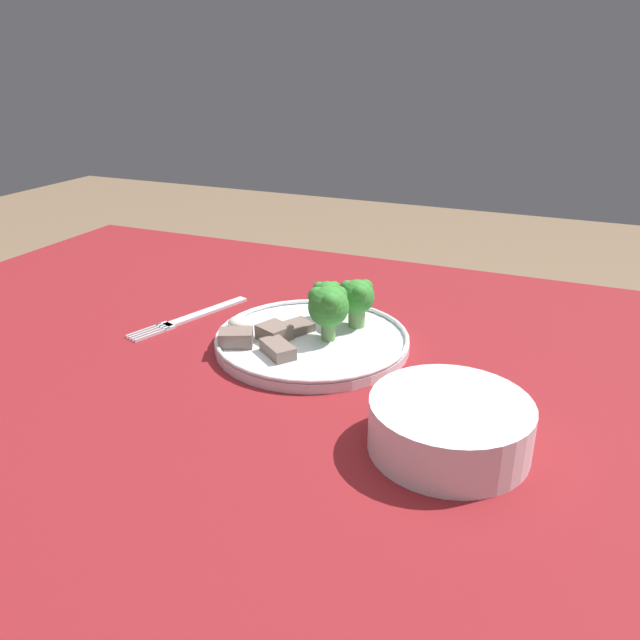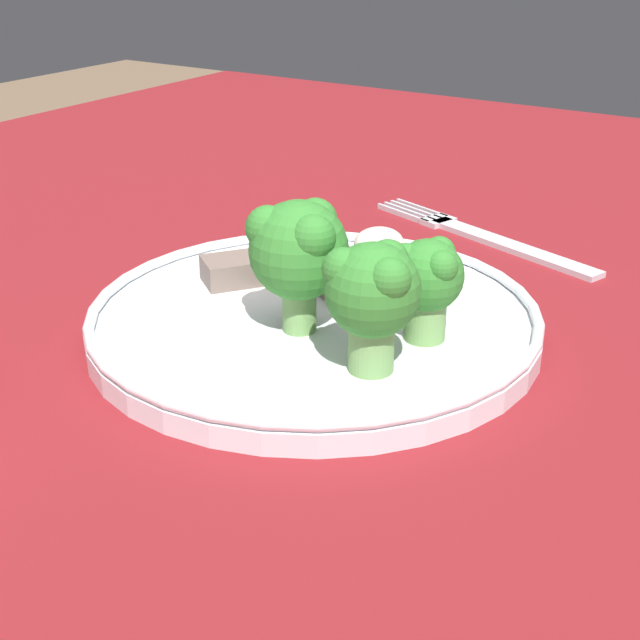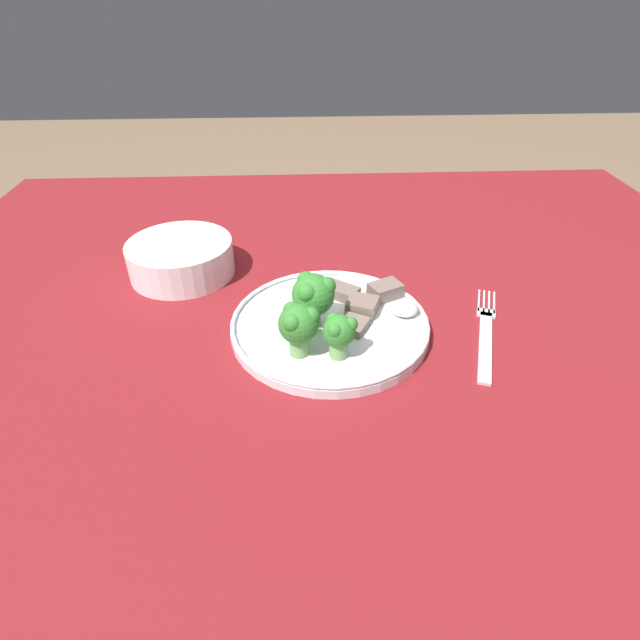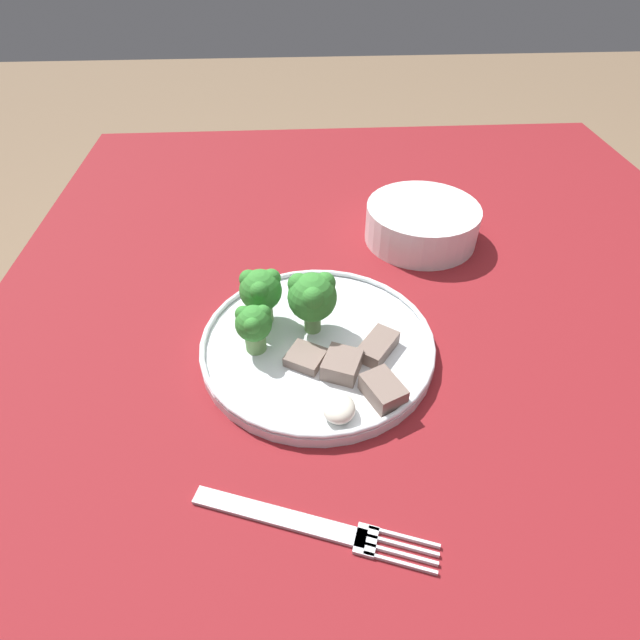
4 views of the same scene
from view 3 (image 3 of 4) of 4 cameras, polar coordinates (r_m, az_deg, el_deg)
ground_plane at (r=1.24m, az=1.32°, el=-25.34°), size 8.00×8.00×0.00m
table at (r=0.76m, az=1.93°, el=-2.10°), size 1.29×0.98×0.70m
dinner_plate at (r=0.63m, az=1.12°, el=-0.55°), size 0.25×0.25×0.02m
fork at (r=0.66m, az=18.39°, el=-1.40°), size 0.08×0.19×0.00m
cream_bowl at (r=0.77m, az=-15.57°, el=6.75°), size 0.15×0.15×0.05m
broccoli_floret_near_rim_left at (r=0.56m, az=2.19°, el=-1.39°), size 0.04×0.04×0.05m
broccoli_floret_center_left at (r=0.60m, az=-0.78°, el=2.96°), size 0.05×0.05×0.07m
broccoli_floret_back_left at (r=0.55m, az=-2.47°, el=-0.51°), size 0.05×0.05×0.06m
meat_slice_front_slice at (r=0.61m, az=3.75°, el=-0.58°), size 0.05×0.05×0.01m
meat_slice_middle_slice at (r=0.64m, az=4.86°, el=1.60°), size 0.05×0.05×0.02m
meat_slice_rear_slice at (r=0.68m, az=7.46°, el=3.37°), size 0.05×0.04×0.02m
meat_slice_edge_slice at (r=0.67m, az=2.22°, el=3.29°), size 0.06×0.05×0.02m
sauce_dollop at (r=0.65m, az=9.66°, el=1.32°), size 0.03×0.03×0.02m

